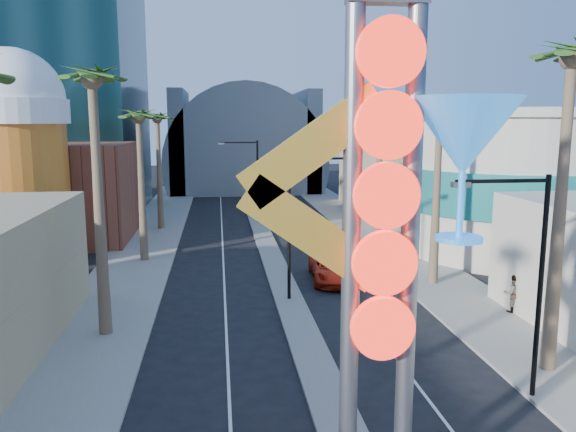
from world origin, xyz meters
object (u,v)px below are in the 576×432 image
at_px(neon_sign, 416,227).
at_px(pedestrian_a, 527,301).
at_px(pedestrian_b, 513,293).
at_px(red_pickup, 333,268).

xyz_separation_m(neon_sign, pedestrian_a, (10.57, 12.75, -6.36)).
bearing_deg(pedestrian_b, pedestrian_a, 128.92).
xyz_separation_m(neon_sign, pedestrian_b, (10.20, 13.43, -6.18)).
bearing_deg(red_pickup, pedestrian_a, -39.47).
xyz_separation_m(pedestrian_a, pedestrian_b, (-0.37, 0.68, 0.18)).
bearing_deg(pedestrian_a, red_pickup, -54.55).
height_order(red_pickup, pedestrian_a, pedestrian_a).
distance_m(neon_sign, pedestrian_a, 17.74).
relative_size(neon_sign, pedestrian_a, 7.91).
bearing_deg(pedestrian_a, pedestrian_b, -71.79).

